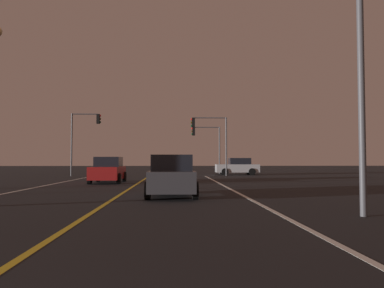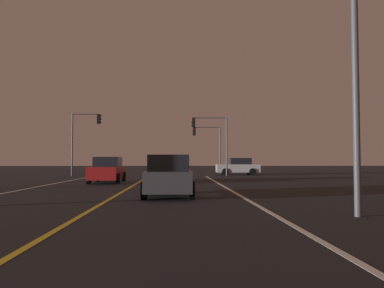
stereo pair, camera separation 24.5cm
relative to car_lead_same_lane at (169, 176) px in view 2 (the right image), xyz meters
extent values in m
cube|color=silver|center=(2.98, -0.68, -0.82)|extent=(0.16, 41.40, 0.01)
cube|color=gold|center=(-2.23, -0.68, -0.82)|extent=(0.16, 41.40, 0.01)
cylinder|color=black|center=(-0.90, 1.41, -0.48)|extent=(0.22, 0.68, 0.68)
cylinder|color=black|center=(0.90, 1.41, -0.48)|extent=(0.22, 0.68, 0.68)
cylinder|color=black|center=(-0.90, -1.29, -0.48)|extent=(0.22, 0.68, 0.68)
cylinder|color=black|center=(0.90, -1.29, -0.48)|extent=(0.22, 0.68, 0.68)
cube|color=#38383D|center=(0.00, 0.06, -0.16)|extent=(1.80, 4.30, 0.80)
cube|color=black|center=(0.00, -0.19, 0.56)|extent=(1.60, 2.10, 0.64)
cube|color=red|center=(-0.60, -2.04, -0.06)|extent=(0.24, 0.08, 0.16)
cube|color=red|center=(0.60, -2.04, -0.06)|extent=(0.24, 0.08, 0.16)
cylinder|color=black|center=(5.09, 22.10, -0.48)|extent=(0.68, 0.22, 0.68)
cylinder|color=black|center=(5.09, 23.90, -0.48)|extent=(0.68, 0.22, 0.68)
cylinder|color=black|center=(7.79, 22.10, -0.48)|extent=(0.68, 0.22, 0.68)
cylinder|color=black|center=(7.79, 23.90, -0.48)|extent=(0.68, 0.22, 0.68)
cube|color=#B7BABF|center=(6.44, 23.00, -0.16)|extent=(4.30, 1.80, 0.80)
cube|color=black|center=(6.69, 23.00, 0.56)|extent=(2.10, 1.60, 0.64)
cube|color=red|center=(8.54, 22.40, -0.06)|extent=(0.08, 0.24, 0.16)
cube|color=red|center=(8.54, 23.60, -0.06)|extent=(0.08, 0.24, 0.16)
cylinder|color=black|center=(-3.35, 8.35, -0.48)|extent=(0.22, 0.68, 0.68)
cylinder|color=black|center=(-5.15, 8.35, -0.48)|extent=(0.22, 0.68, 0.68)
cylinder|color=black|center=(-3.35, 11.05, -0.48)|extent=(0.22, 0.68, 0.68)
cylinder|color=black|center=(-5.15, 11.05, -0.48)|extent=(0.22, 0.68, 0.68)
cube|color=maroon|center=(-4.25, 9.70, -0.16)|extent=(1.80, 4.30, 0.80)
cube|color=black|center=(-4.25, 9.95, 0.56)|extent=(1.60, 2.10, 0.64)
cube|color=red|center=(-3.65, 11.80, -0.06)|extent=(0.24, 0.08, 0.16)
cube|color=red|center=(-4.85, 11.80, -0.06)|extent=(0.24, 0.08, 0.16)
cylinder|color=#4C4C51|center=(5.02, 20.52, 1.95)|extent=(0.14, 0.14, 5.55)
cylinder|color=#4C4C51|center=(3.46, 20.52, 4.68)|extent=(3.12, 0.10, 0.10)
cube|color=black|center=(1.90, 20.52, 4.23)|extent=(0.28, 0.36, 0.90)
sphere|color=red|center=(1.74, 20.52, 4.53)|extent=(0.20, 0.20, 0.20)
sphere|color=#3C2706|center=(1.74, 20.52, 4.23)|extent=(0.20, 0.20, 0.20)
sphere|color=#063816|center=(1.74, 20.52, 3.93)|extent=(0.20, 0.20, 0.20)
cylinder|color=#4C4C51|center=(-9.47, 20.52, 2.10)|extent=(0.14, 0.14, 5.85)
cylinder|color=#4C4C51|center=(-8.25, 20.52, 4.97)|extent=(2.44, 0.10, 0.10)
cube|color=black|center=(-7.03, 20.52, 4.52)|extent=(0.28, 0.36, 0.90)
sphere|color=red|center=(-6.87, 20.52, 4.82)|extent=(0.20, 0.20, 0.20)
sphere|color=#3C2706|center=(-6.87, 20.52, 4.52)|extent=(0.20, 0.20, 0.20)
sphere|color=#063816|center=(-6.87, 20.52, 4.22)|extent=(0.20, 0.20, 0.20)
cylinder|color=#4C4C51|center=(5.02, 26.02, 1.74)|extent=(0.14, 0.14, 5.12)
cylinder|color=#4C4C51|center=(3.61, 26.02, 4.25)|extent=(2.82, 0.10, 0.10)
cube|color=black|center=(2.20, 26.02, 3.80)|extent=(0.28, 0.36, 0.90)
sphere|color=red|center=(2.04, 26.02, 4.10)|extent=(0.20, 0.20, 0.20)
sphere|color=#3C2706|center=(2.04, 26.02, 3.80)|extent=(0.20, 0.20, 0.20)
sphere|color=#063816|center=(2.04, 26.02, 3.50)|extent=(0.20, 0.20, 0.20)
cylinder|color=#4C4C51|center=(5.10, -5.89, 3.23)|extent=(0.18, 0.18, 8.11)
camera|label=1|loc=(0.10, -15.96, 0.67)|focal=36.24mm
camera|label=2|loc=(0.35, -15.96, 0.67)|focal=36.24mm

